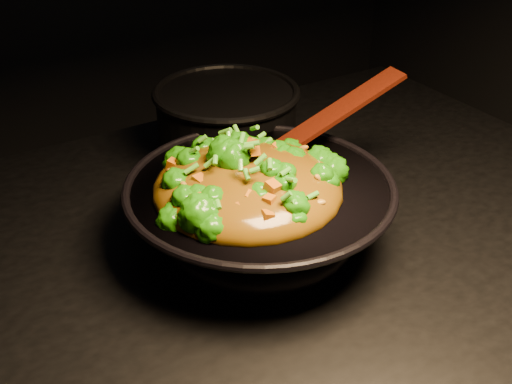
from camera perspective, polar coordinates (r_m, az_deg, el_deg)
wok at (r=0.93m, az=0.32°, el=-2.24°), size 0.49×0.49×0.11m
stir_fry at (r=0.87m, az=-0.76°, el=2.62°), size 0.28×0.28×0.09m
spatula at (r=1.01m, az=6.62°, el=6.68°), size 0.26×0.06×0.11m
back_pot at (r=1.16m, az=-2.59°, el=5.95°), size 0.29×0.29×0.14m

